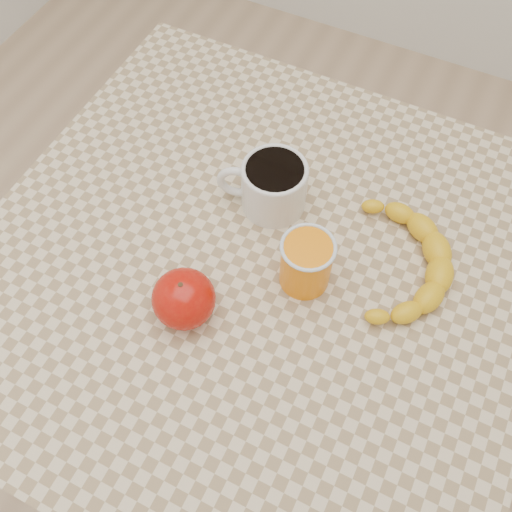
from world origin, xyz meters
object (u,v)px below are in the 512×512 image
at_px(apple, 184,299).
at_px(coffee_mug, 272,184).
at_px(orange_juice_glass, 306,262).
at_px(banana, 402,262).
at_px(table, 256,291).

bearing_deg(apple, coffee_mug, 83.32).
relative_size(coffee_mug, orange_juice_glass, 1.67).
xyz_separation_m(orange_juice_glass, apple, (-0.12, -0.12, -0.01)).
bearing_deg(banana, orange_juice_glass, -159.20).
xyz_separation_m(table, orange_juice_glass, (0.07, 0.01, 0.13)).
height_order(table, banana, banana).
bearing_deg(orange_juice_glass, banana, 32.58).
relative_size(table, apple, 8.17).
height_order(table, apple, apple).
height_order(coffee_mug, orange_juice_glass, orange_juice_glass).
distance_m(coffee_mug, orange_juice_glass, 0.14).
height_order(table, orange_juice_glass, orange_juice_glass).
bearing_deg(banana, table, -168.42).
xyz_separation_m(table, apple, (-0.05, -0.11, 0.12)).
relative_size(apple, banana, 0.36).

